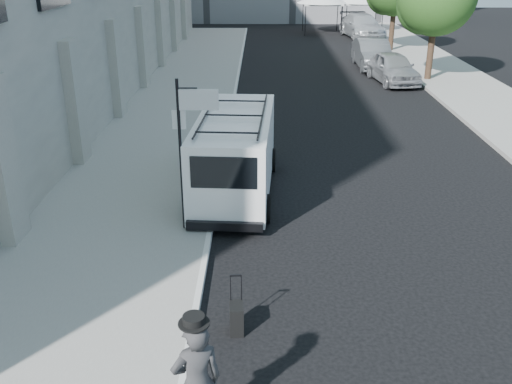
{
  "coord_description": "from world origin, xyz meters",
  "views": [
    {
      "loc": [
        -0.83,
        -8.76,
        6.16
      ],
      "look_at": [
        -0.92,
        2.63,
        1.3
      ],
      "focal_mm": 40.0,
      "sensor_mm": 36.0,
      "label": 1
    }
  ],
  "objects_px": {
    "suitcase": "(237,318)",
    "parked_car_b": "(373,54)",
    "cargo_van": "(236,152)",
    "parked_car_c": "(362,26)",
    "businessman": "(197,383)",
    "parked_car_a": "(393,68)"
  },
  "relations": [
    {
      "from": "suitcase",
      "to": "parked_car_b",
      "type": "height_order",
      "value": "parked_car_b"
    },
    {
      "from": "suitcase",
      "to": "cargo_van",
      "type": "relative_size",
      "value": 0.18
    },
    {
      "from": "cargo_van",
      "to": "parked_car_b",
      "type": "relative_size",
      "value": 1.22
    },
    {
      "from": "cargo_van",
      "to": "parked_car_c",
      "type": "distance_m",
      "value": 30.99
    },
    {
      "from": "businessman",
      "to": "parked_car_b",
      "type": "xyz_separation_m",
      "value": [
        7.06,
        26.34,
        -0.14
      ]
    },
    {
      "from": "suitcase",
      "to": "parked_car_a",
      "type": "height_order",
      "value": "parked_car_a"
    },
    {
      "from": "parked_car_a",
      "to": "parked_car_c",
      "type": "xyz_separation_m",
      "value": [
        1.05,
        15.86,
        0.11
      ]
    },
    {
      "from": "businessman",
      "to": "parked_car_c",
      "type": "distance_m",
      "value": 39.41
    },
    {
      "from": "parked_car_b",
      "to": "businessman",
      "type": "bearing_deg",
      "value": -105.02
    },
    {
      "from": "cargo_van",
      "to": "parked_car_a",
      "type": "bearing_deg",
      "value": 65.93
    },
    {
      "from": "businessman",
      "to": "cargo_van",
      "type": "distance_m",
      "value": 8.65
    },
    {
      "from": "parked_car_b",
      "to": "parked_car_c",
      "type": "xyz_separation_m",
      "value": [
        1.39,
        12.16,
        0.06
      ]
    },
    {
      "from": "suitcase",
      "to": "parked_car_b",
      "type": "bearing_deg",
      "value": 70.07
    },
    {
      "from": "parked_car_a",
      "to": "cargo_van",
      "type": "bearing_deg",
      "value": -124.53
    },
    {
      "from": "suitcase",
      "to": "parked_car_a",
      "type": "relative_size",
      "value": 0.24
    },
    {
      "from": "parked_car_a",
      "to": "suitcase",
      "type": "bearing_deg",
      "value": -116.17
    },
    {
      "from": "parked_car_b",
      "to": "parked_car_c",
      "type": "distance_m",
      "value": 12.24
    },
    {
      "from": "cargo_van",
      "to": "parked_car_a",
      "type": "height_order",
      "value": "cargo_van"
    },
    {
      "from": "businessman",
      "to": "parked_car_c",
      "type": "bearing_deg",
      "value": -123.32
    },
    {
      "from": "parked_car_a",
      "to": "parked_car_b",
      "type": "xyz_separation_m",
      "value": [
        -0.34,
        3.7,
        0.04
      ]
    },
    {
      "from": "cargo_van",
      "to": "businessman",
      "type": "bearing_deg",
      "value": -87.8
    },
    {
      "from": "cargo_van",
      "to": "parked_car_c",
      "type": "xyz_separation_m",
      "value": [
        8.29,
        29.85,
        -0.28
      ]
    }
  ]
}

